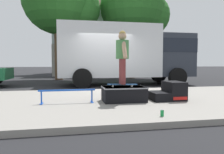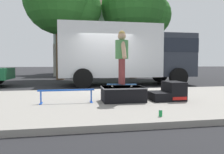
{
  "view_description": "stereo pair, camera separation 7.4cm",
  "coord_description": "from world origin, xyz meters",
  "views": [
    {
      "loc": [
        -1.63,
        -8.89,
        1.11
      ],
      "look_at": [
        -0.26,
        -1.83,
        0.67
      ],
      "focal_mm": 34.8,
      "sensor_mm": 36.0,
      "label": 1
    },
    {
      "loc": [
        -1.56,
        -8.9,
        1.11
      ],
      "look_at": [
        -0.26,
        -1.83,
        0.67
      ],
      "focal_mm": 34.8,
      "sensor_mm": 36.0,
      "label": 2
    }
  ],
  "objects": [
    {
      "name": "skate_box",
      "position": [
        -0.25,
        -3.39,
        0.33
      ],
      "size": [
        1.11,
        0.73,
        0.38
      ],
      "color": "black",
      "rests_on": "sidewalk_slab"
    },
    {
      "name": "kicker_ramp",
      "position": [
        1.03,
        -3.39,
        0.33
      ],
      "size": [
        0.89,
        0.72,
        0.5
      ],
      "color": "black",
      "rests_on": "sidewalk_slab"
    },
    {
      "name": "street_tree_main",
      "position": [
        -2.11,
        6.57,
        5.37
      ],
      "size": [
        5.31,
        4.82,
        7.95
      ],
      "color": "brown",
      "rests_on": "ground"
    },
    {
      "name": "grind_rail",
      "position": [
        -1.71,
        -3.36,
        0.38
      ],
      "size": [
        1.4,
        0.28,
        0.34
      ],
      "color": "blue",
      "rests_on": "sidewalk_slab"
    },
    {
      "name": "street_tree_neighbour",
      "position": [
        3.31,
        7.14,
        5.26
      ],
      "size": [
        5.35,
        4.87,
        7.85
      ],
      "color": "brown",
      "rests_on": "ground"
    },
    {
      "name": "skater_kid",
      "position": [
        -0.29,
        -3.37,
        1.39
      ],
      "size": [
        0.34,
        0.72,
        1.39
      ],
      "color": "brown",
      "rests_on": "skateboard"
    },
    {
      "name": "skateboard",
      "position": [
        -0.29,
        -3.37,
        0.56
      ],
      "size": [
        0.8,
        0.34,
        0.07
      ],
      "color": "navy",
      "rests_on": "skate_box"
    },
    {
      "name": "ground_plane",
      "position": [
        0.0,
        0.0,
        0.0
      ],
      "size": [
        140.0,
        140.0,
        0.0
      ],
      "primitive_type": "plane",
      "color": "black"
    },
    {
      "name": "sidewalk_slab",
      "position": [
        0.0,
        -3.0,
        0.06
      ],
      "size": [
        50.0,
        5.0,
        0.12
      ],
      "primitive_type": "cube",
      "color": "gray",
      "rests_on": "ground"
    },
    {
      "name": "house_behind",
      "position": [
        1.32,
        14.58,
        4.24
      ],
      "size": [
        9.54,
        8.22,
        8.4
      ],
      "color": "silver",
      "rests_on": "ground"
    },
    {
      "name": "box_truck",
      "position": [
        1.28,
        2.2,
        1.7
      ],
      "size": [
        6.91,
        2.63,
        3.05
      ],
      "color": "silver",
      "rests_on": "ground"
    },
    {
      "name": "soda_can",
      "position": [
        0.06,
        -5.12,
        0.18
      ],
      "size": [
        0.07,
        0.07,
        0.13
      ],
      "color": "#198C3F",
      "rests_on": "sidewalk_slab"
    }
  ]
}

